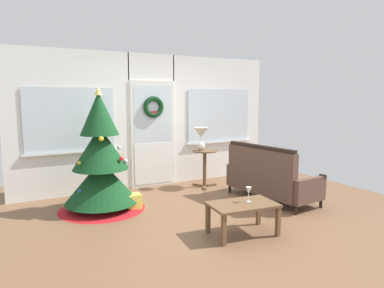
{
  "coord_description": "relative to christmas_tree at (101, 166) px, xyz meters",
  "views": [
    {
      "loc": [
        -2.56,
        -4.23,
        1.73
      ],
      "look_at": [
        0.05,
        0.55,
        1.0
      ],
      "focal_mm": 32.61,
      "sensor_mm": 36.0,
      "label": 1
    }
  ],
  "objects": [
    {
      "name": "ground_plane",
      "position": [
        1.27,
        -1.05,
        -0.69
      ],
      "size": [
        6.76,
        6.76,
        0.0
      ],
      "primitive_type": "plane",
      "color": "brown"
    },
    {
      "name": "back_wall_with_door",
      "position": [
        1.27,
        1.03,
        0.59
      ],
      "size": [
        5.2,
        0.19,
        2.55
      ],
      "color": "white",
      "rests_on": "ground"
    },
    {
      "name": "christmas_tree",
      "position": [
        0.0,
        0.0,
        0.0
      ],
      "size": [
        1.32,
        1.32,
        1.88
      ],
      "color": "#4C331E",
      "rests_on": "ground"
    },
    {
      "name": "settee_sofa",
      "position": [
        2.56,
        -0.88,
        -0.31
      ],
      "size": [
        0.86,
        1.68,
        0.96
      ],
      "color": "black",
      "rests_on": "ground"
    },
    {
      "name": "side_table",
      "position": [
        2.1,
        0.41,
        -0.18
      ],
      "size": [
        0.5,
        0.48,
        0.72
      ],
      "color": "brown",
      "rests_on": "ground"
    },
    {
      "name": "table_lamp",
      "position": [
        2.04,
        0.45,
        0.32
      ],
      "size": [
        0.28,
        0.28,
        0.44
      ],
      "color": "silver",
      "rests_on": "side_table"
    },
    {
      "name": "coffee_table",
      "position": [
        1.31,
        -1.86,
        -0.34
      ],
      "size": [
        0.89,
        0.61,
        0.41
      ],
      "color": "brown",
      "rests_on": "ground"
    },
    {
      "name": "wine_glass",
      "position": [
        1.41,
        -1.85,
        -0.14
      ],
      "size": [
        0.08,
        0.08,
        0.2
      ],
      "color": "silver",
      "rests_on": "coffee_table"
    },
    {
      "name": "gift_box",
      "position": [
        0.44,
        -0.21,
        -0.57
      ],
      "size": [
        0.23,
        0.21,
        0.23
      ],
      "primitive_type": "cube",
      "color": "#D8C64C",
      "rests_on": "ground"
    }
  ]
}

